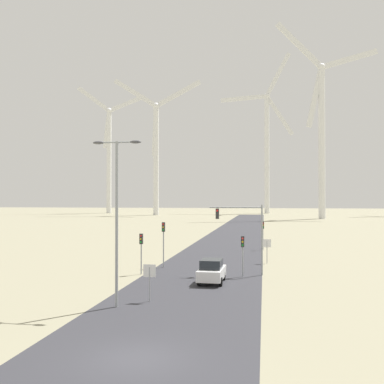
{
  "coord_description": "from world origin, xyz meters",
  "views": [
    {
      "loc": [
        5.17,
        -17.8,
        6.5
      ],
      "look_at": [
        0.0,
        14.35,
        7.0
      ],
      "focal_mm": 42.0,
      "sensor_mm": 36.0,
      "label": 1
    }
  ],
  "objects_px": {
    "streetlamp": "(117,203)",
    "wind_turbine_center": "(267,142)",
    "wind_turbine_left": "(156,147)",
    "traffic_light_post_mid_left": "(163,234)",
    "wind_turbine_right": "(322,126)",
    "car_approaching": "(212,271)",
    "wind_turbine_far_left": "(109,151)",
    "traffic_light_post_near_right": "(243,247)",
    "traffic_light_mast_overhead": "(243,225)",
    "stop_sign_near": "(150,276)",
    "stop_sign_far": "(267,246)",
    "traffic_light_post_mid_right": "(263,229)",
    "traffic_light_post_near_left": "(141,244)"
  },
  "relations": [
    {
      "from": "wind_turbine_far_left",
      "to": "stop_sign_far",
      "type": "bearing_deg",
      "value": -64.98
    },
    {
      "from": "wind_turbine_left",
      "to": "traffic_light_post_near_right",
      "type": "bearing_deg",
      "value": -73.39
    },
    {
      "from": "wind_turbine_left",
      "to": "traffic_light_post_mid_left",
      "type": "bearing_deg",
      "value": -75.97
    },
    {
      "from": "streetlamp",
      "to": "wind_turbine_center",
      "type": "relative_size",
      "value": 0.14
    },
    {
      "from": "traffic_light_post_mid_right",
      "to": "wind_turbine_far_left",
      "type": "bearing_deg",
      "value": 116.74
    },
    {
      "from": "streetlamp",
      "to": "wind_turbine_left",
      "type": "distance_m",
      "value": 154.89
    },
    {
      "from": "traffic_light_post_near_left",
      "to": "traffic_light_post_mid_right",
      "type": "bearing_deg",
      "value": 63.0
    },
    {
      "from": "wind_turbine_center",
      "to": "wind_turbine_left",
      "type": "bearing_deg",
      "value": -146.2
    },
    {
      "from": "stop_sign_far",
      "to": "wind_turbine_right",
      "type": "bearing_deg",
      "value": 80.12
    },
    {
      "from": "traffic_light_post_mid_right",
      "to": "traffic_light_mast_overhead",
      "type": "xyz_separation_m",
      "value": [
        -1.61,
        -19.14,
        1.65
      ]
    },
    {
      "from": "streetlamp",
      "to": "wind_turbine_center",
      "type": "xyz_separation_m",
      "value": [
        10.09,
        179.19,
        26.15
      ]
    },
    {
      "from": "wind_turbine_far_left",
      "to": "traffic_light_post_near_right",
      "type": "bearing_deg",
      "value": -66.73
    },
    {
      "from": "stop_sign_near",
      "to": "traffic_light_post_near_right",
      "type": "xyz_separation_m",
      "value": [
        5.41,
        9.98,
        0.84
      ]
    },
    {
      "from": "car_approaching",
      "to": "wind_turbine_far_left",
      "type": "xyz_separation_m",
      "value": [
        -66.52,
        162.99,
        27.77
      ]
    },
    {
      "from": "traffic_light_post_near_left",
      "to": "car_approaching",
      "type": "height_order",
      "value": "traffic_light_post_near_left"
    },
    {
      "from": "car_approaching",
      "to": "wind_turbine_far_left",
      "type": "height_order",
      "value": "wind_turbine_far_left"
    },
    {
      "from": "streetlamp",
      "to": "stop_sign_near",
      "type": "bearing_deg",
      "value": 46.98
    },
    {
      "from": "traffic_light_post_near_right",
      "to": "wind_turbine_left",
      "type": "xyz_separation_m",
      "value": [
        -41.13,
        137.9,
        24.96
      ]
    },
    {
      "from": "streetlamp",
      "to": "traffic_light_post_near_right",
      "type": "bearing_deg",
      "value": 59.07
    },
    {
      "from": "traffic_light_post_near_left",
      "to": "wind_turbine_right",
      "type": "bearing_deg",
      "value": 75.64
    },
    {
      "from": "car_approaching",
      "to": "streetlamp",
      "type": "bearing_deg",
      "value": -118.87
    },
    {
      "from": "traffic_light_post_mid_right",
      "to": "traffic_light_mast_overhead",
      "type": "height_order",
      "value": "traffic_light_mast_overhead"
    },
    {
      "from": "wind_turbine_far_left",
      "to": "wind_turbine_left",
      "type": "height_order",
      "value": "wind_turbine_far_left"
    },
    {
      "from": "stop_sign_near",
      "to": "traffic_light_post_near_right",
      "type": "distance_m",
      "value": 11.38
    },
    {
      "from": "stop_sign_near",
      "to": "car_approaching",
      "type": "distance_m",
      "value": 7.64
    },
    {
      "from": "wind_turbine_right",
      "to": "wind_turbine_center",
      "type": "bearing_deg",
      "value": 108.04
    },
    {
      "from": "traffic_light_post_near_left",
      "to": "wind_turbine_right",
      "type": "distance_m",
      "value": 121.1
    },
    {
      "from": "stop_sign_near",
      "to": "wind_turbine_left",
      "type": "xyz_separation_m",
      "value": [
        -35.72,
        147.88,
        25.8
      ]
    },
    {
      "from": "traffic_light_post_near_left",
      "to": "wind_turbine_left",
      "type": "distance_m",
      "value": 143.93
    },
    {
      "from": "stop_sign_near",
      "to": "traffic_light_post_near_left",
      "type": "distance_m",
      "value": 10.45
    },
    {
      "from": "traffic_light_post_near_right",
      "to": "wind_turbine_right",
      "type": "relative_size",
      "value": 0.05
    },
    {
      "from": "traffic_light_post_near_right",
      "to": "wind_turbine_far_left",
      "type": "height_order",
      "value": "wind_turbine_far_left"
    },
    {
      "from": "traffic_light_post_mid_left",
      "to": "wind_turbine_right",
      "type": "bearing_deg",
      "value": 75.65
    },
    {
      "from": "stop_sign_far",
      "to": "traffic_light_post_near_right",
      "type": "distance_m",
      "value": 8.47
    },
    {
      "from": "stop_sign_near",
      "to": "streetlamp",
      "type": "bearing_deg",
      "value": -133.02
    },
    {
      "from": "stop_sign_far",
      "to": "wind_turbine_left",
      "type": "bearing_deg",
      "value": 108.41
    },
    {
      "from": "traffic_light_post_mid_right",
      "to": "wind_turbine_center",
      "type": "xyz_separation_m",
      "value": [
        1.45,
        147.3,
        29.78
      ]
    },
    {
      "from": "traffic_light_post_near_left",
      "to": "wind_turbine_center",
      "type": "bearing_deg",
      "value": 85.97
    },
    {
      "from": "stop_sign_far",
      "to": "traffic_light_post_mid_left",
      "type": "height_order",
      "value": "traffic_light_post_mid_left"
    },
    {
      "from": "traffic_light_post_mid_left",
      "to": "traffic_light_mast_overhead",
      "type": "distance_m",
      "value": 8.28
    },
    {
      "from": "stop_sign_far",
      "to": "traffic_light_post_near_left",
      "type": "bearing_deg",
      "value": -142.43
    },
    {
      "from": "streetlamp",
      "to": "traffic_light_mast_overhead",
      "type": "xyz_separation_m",
      "value": [
        7.03,
        12.75,
        -1.98
      ]
    },
    {
      "from": "car_approaching",
      "to": "wind_turbine_center",
      "type": "relative_size",
      "value": 0.06
    },
    {
      "from": "traffic_light_post_near_left",
      "to": "wind_turbine_left",
      "type": "xyz_separation_m",
      "value": [
        -32.41,
        138.01,
        24.87
      ]
    },
    {
      "from": "traffic_light_mast_overhead",
      "to": "wind_turbine_center",
      "type": "xyz_separation_m",
      "value": [
        3.06,
        166.44,
        28.13
      ]
    },
    {
      "from": "streetlamp",
      "to": "stop_sign_far",
      "type": "distance_m",
      "value": 22.31
    },
    {
      "from": "traffic_light_mast_overhead",
      "to": "wind_turbine_far_left",
      "type": "distance_m",
      "value": 174.84
    },
    {
      "from": "traffic_light_post_mid_left",
      "to": "wind_turbine_left",
      "type": "distance_m",
      "value": 140.22
    },
    {
      "from": "traffic_light_post_mid_right",
      "to": "streetlamp",
      "type": "bearing_deg",
      "value": -105.15
    },
    {
      "from": "traffic_light_post_near_left",
      "to": "wind_turbine_center",
      "type": "relative_size",
      "value": 0.05
    }
  ]
}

